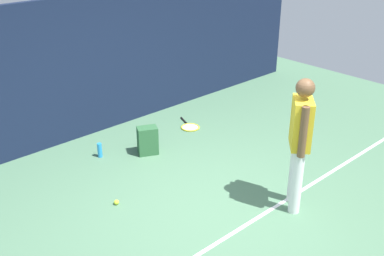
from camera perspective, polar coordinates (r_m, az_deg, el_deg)
The scene contains 8 objects.
ground_plane at distance 5.92m, azimuth 2.66°, elevation -10.03°, with size 12.00×12.00×0.00m, color #4C7556.
back_fence at distance 7.61m, azimuth -13.44°, elevation 7.03°, with size 10.00×0.10×2.26m, color #141E38.
court_line at distance 5.66m, azimuth 6.14°, elevation -12.01°, with size 9.00×0.05×0.00m, color white.
tennis_player at distance 5.65m, azimuth 13.07°, elevation -1.14°, with size 0.45×0.43×1.70m.
tennis_racket at distance 8.05m, azimuth -0.29°, elevation 0.17°, with size 0.42×0.64×0.03m.
backpack at distance 7.15m, azimuth -5.47°, elevation -1.55°, with size 0.36×0.37×0.44m.
tennis_ball_near_player at distance 6.08m, azimuth -9.24°, elevation -8.95°, with size 0.07×0.07×0.07m, color #CCE033.
water_bottle at distance 7.19m, azimuth -11.23°, elevation -2.68°, with size 0.07×0.07×0.23m, color #268CD8.
Camera 1 is at (-3.47, -3.39, 3.40)m, focal length 43.58 mm.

